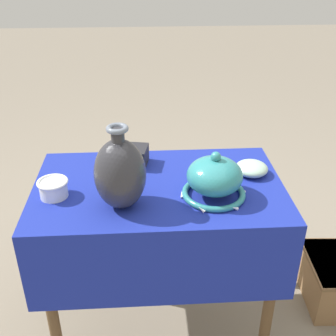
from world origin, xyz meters
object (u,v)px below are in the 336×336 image
vase_dome_bell (214,179)px  mosaic_tile_box (130,156)px  bowl_shallow_celadon (252,168)px  vase_tall_bulbous (120,173)px  cup_wide_porcelain (53,188)px

vase_dome_bell → mosaic_tile_box: vase_dome_bell is taller
vase_dome_bell → mosaic_tile_box: (-0.31, 0.26, -0.03)m
vase_dome_bell → bowl_shallow_celadon: (0.17, 0.15, -0.05)m
vase_tall_bulbous → vase_dome_bell: 0.34m
vase_tall_bulbous → cup_wide_porcelain: (-0.25, 0.07, -0.09)m
mosaic_tile_box → bowl_shallow_celadon: size_ratio=1.20×
vase_dome_bell → bowl_shallow_celadon: 0.23m
vase_tall_bulbous → cup_wide_porcelain: vase_tall_bulbous is taller
mosaic_tile_box → vase_tall_bulbous: bearing=-84.0°
vase_tall_bulbous → bowl_shallow_celadon: 0.55m
vase_dome_bell → bowl_shallow_celadon: size_ratio=1.90×
vase_tall_bulbous → vase_dome_bell: bearing=7.4°
cup_wide_porcelain → bowl_shallow_celadon: (0.75, 0.12, -0.01)m
vase_tall_bulbous → mosaic_tile_box: size_ratio=1.96×
mosaic_tile_box → cup_wide_porcelain: (-0.27, -0.23, -0.00)m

